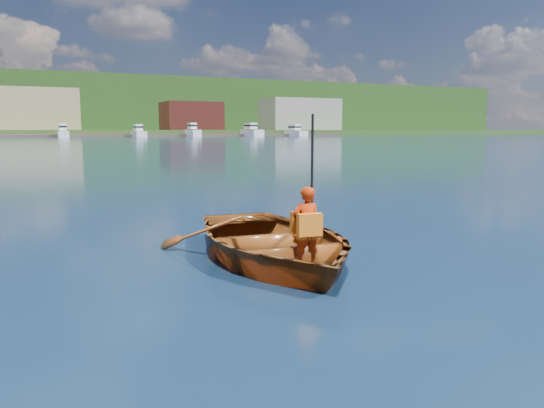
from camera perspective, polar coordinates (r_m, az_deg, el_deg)
The scene contains 8 objects.
ground at distance 8.29m, azimuth -9.96°, elevation -5.70°, with size 600.00×600.00×0.00m.
rowboat at distance 7.97m, azimuth 0.06°, elevation -4.02°, with size 3.27×4.40×0.87m.
child_paddler at distance 7.14m, azimuth 3.70°, elevation -2.39°, with size 0.42×0.35×2.06m.
shoreline at distance 244.60m, azimuth -23.64°, elevation 9.26°, with size 400.00×140.00×22.00m.
dock at distance 156.25m, azimuth -19.78°, elevation 6.92°, with size 160.05×7.54×0.80m.
waterfront_buildings at distance 173.03m, azimuth -26.04°, elevation 9.08°, with size 202.00×16.00×14.00m.
marina_yachts at distance 151.21m, azimuth -22.05°, elevation 7.16°, with size 140.56×11.97×4.35m.
hillside_trees at distance 245.76m, azimuth -22.67°, elevation 11.05°, with size 255.70×85.89×26.33m.
Camera 1 is at (-1.89, -7.84, 1.94)m, focal length 35.00 mm.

